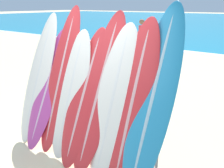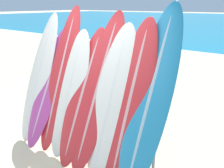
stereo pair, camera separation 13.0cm
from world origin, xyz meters
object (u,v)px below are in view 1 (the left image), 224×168
(surfboard_slot_1, at_px, (48,88))
(surfboard_slot_5, at_px, (99,91))
(surfboard_slot_6, at_px, (113,101))
(surfboard_slot_0, at_px, (39,77))
(surfboard_slot_4, at_px, (84,96))
(surfboard_rack, at_px, (85,125))
(surfboard_slot_2, at_px, (60,79))
(surfboard_slot_3, at_px, (71,94))
(surfboard_slot_7, at_px, (133,103))
(surfboard_slot_8, at_px, (153,99))
(person_near_water, at_px, (141,37))

(surfboard_slot_1, bearing_deg, surfboard_slot_5, 3.81)
(surfboard_slot_5, bearing_deg, surfboard_slot_6, -11.12)
(surfboard_slot_0, relative_size, surfboard_slot_5, 0.97)
(surfboard_slot_1, height_order, surfboard_slot_4, surfboard_slot_4)
(surfboard_rack, xyz_separation_m, surfboard_slot_0, (-1.11, 0.05, 0.61))
(surfboard_slot_2, distance_m, surfboard_slot_3, 0.36)
(surfboard_rack, xyz_separation_m, surfboard_slot_5, (0.26, 0.07, 0.64))
(surfboard_slot_7, xyz_separation_m, surfboard_slot_8, (0.26, 0.06, 0.10))
(surfboard_slot_6, bearing_deg, surfboard_rack, -178.47)
(surfboard_slot_2, relative_size, surfboard_slot_7, 1.06)
(surfboard_slot_3, relative_size, surfboard_slot_6, 0.94)
(surfboard_slot_1, relative_size, surfboard_slot_2, 0.84)
(surfboard_slot_6, bearing_deg, surfboard_slot_8, 7.86)
(surfboard_slot_1, bearing_deg, surfboard_slot_0, 169.99)
(surfboard_slot_1, xyz_separation_m, person_near_water, (-1.69, 6.98, -0.03))
(surfboard_slot_4, bearing_deg, person_near_water, 109.99)
(surfboard_slot_3, distance_m, surfboard_slot_7, 1.12)
(surfboard_slot_7, bearing_deg, surfboard_slot_3, -177.64)
(surfboard_rack, xyz_separation_m, surfboard_slot_8, (1.12, 0.09, 0.70))
(surfboard_slot_4, height_order, surfboard_slot_8, surfboard_slot_8)
(surfboard_slot_4, bearing_deg, surfboard_slot_0, 177.61)
(surfboard_slot_2, bearing_deg, surfboard_slot_0, -177.80)
(surfboard_slot_2, bearing_deg, person_near_water, 105.82)
(surfboard_slot_2, relative_size, surfboard_slot_3, 1.18)
(surfboard_slot_2, distance_m, surfboard_slot_6, 1.12)
(surfboard_slot_3, height_order, surfboard_slot_5, surfboard_slot_5)
(surfboard_slot_8, height_order, person_near_water, surfboard_slot_8)
(surfboard_slot_6, bearing_deg, surfboard_slot_1, -179.34)
(surfboard_rack, height_order, person_near_water, person_near_water)
(surfboard_slot_3, distance_m, surfboard_slot_8, 1.40)
(surfboard_slot_8, bearing_deg, surfboard_slot_7, -167.98)
(surfboard_rack, relative_size, surfboard_slot_6, 1.20)
(surfboard_slot_3, distance_m, surfboard_slot_4, 0.28)
(surfboard_slot_6, xyz_separation_m, person_near_water, (-3.07, 6.96, -0.11))
(surfboard_slot_3, bearing_deg, surfboard_slot_8, 4.23)
(surfboard_slot_4, distance_m, person_near_water, 7.42)
(surfboard_slot_3, relative_size, surfboard_slot_7, 0.90)
(surfboard_slot_6, relative_size, surfboard_slot_8, 0.88)
(surfboard_rack, xyz_separation_m, surfboard_slot_7, (0.85, 0.04, 0.60))
(surfboard_slot_0, distance_m, surfboard_slot_3, 0.86)
(surfboard_slot_5, xyz_separation_m, person_near_water, (-2.78, 6.90, -0.19))
(surfboard_slot_2, bearing_deg, surfboard_slot_3, -14.81)
(surfboard_slot_3, xyz_separation_m, surfboard_slot_8, (1.38, 0.10, 0.21))
(surfboard_slot_5, bearing_deg, surfboard_slot_8, 1.44)
(surfboard_slot_7, xyz_separation_m, person_near_water, (-3.37, 6.94, -0.16))
(surfboard_rack, xyz_separation_m, surfboard_slot_6, (0.55, 0.01, 0.56))
(surfboard_slot_0, xyz_separation_m, surfboard_slot_4, (1.13, -0.05, -0.10))
(surfboard_slot_7, bearing_deg, surfboard_slot_5, 176.65)
(surfboard_slot_2, xyz_separation_m, surfboard_slot_8, (1.68, 0.02, 0.03))
(surfboard_slot_0, distance_m, surfboard_slot_7, 1.97)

